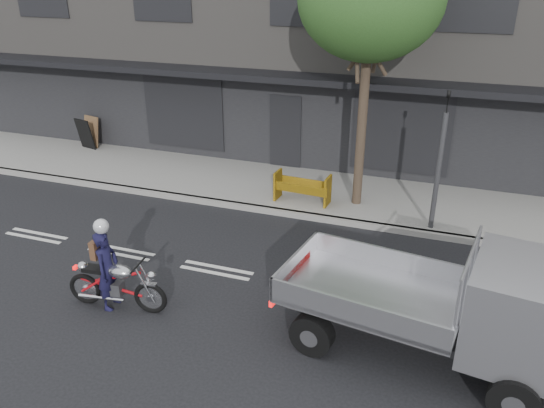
{
  "coord_description": "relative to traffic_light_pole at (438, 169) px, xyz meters",
  "views": [
    {
      "loc": [
        4.37,
        -8.85,
        6.0
      ],
      "look_at": [
        1.09,
        0.5,
        1.52
      ],
      "focal_mm": 35.0,
      "sensor_mm": 36.0,
      "label": 1
    }
  ],
  "objects": [
    {
      "name": "sidewalk",
      "position": [
        -4.2,
        1.35,
        -1.58
      ],
      "size": [
        32.0,
        3.2,
        0.15
      ],
      "primitive_type": "cube",
      "color": "gray",
      "rests_on": "ground"
    },
    {
      "name": "building_main",
      "position": [
        -4.2,
        7.95,
        2.35
      ],
      "size": [
        26.0,
        10.0,
        8.0
      ],
      "primitive_type": "cube",
      "color": "slate",
      "rests_on": "ground"
    },
    {
      "name": "flatbed_ute",
      "position": [
        1.17,
        -4.79,
        -0.42
      ],
      "size": [
        4.87,
        2.52,
        2.15
      ],
      "rotation": [
        0.0,
        0.0,
        -0.15
      ],
      "color": "black",
      "rests_on": "ground"
    },
    {
      "name": "sandwich_board",
      "position": [
        -11.74,
        2.27,
        -0.97
      ],
      "size": [
        0.76,
        0.6,
        1.07
      ],
      "primitive_type": null,
      "rotation": [
        0.0,
        0.0,
        -0.24
      ],
      "color": "black",
      "rests_on": "sidewalk"
    },
    {
      "name": "construction_barrier",
      "position": [
        -3.4,
        0.21,
        -1.08
      ],
      "size": [
        1.53,
        0.7,
        0.84
      ],
      "primitive_type": null,
      "rotation": [
        0.0,
        0.0,
        -0.07
      ],
      "color": "#F3AC0C",
      "rests_on": "sidewalk"
    },
    {
      "name": "ground",
      "position": [
        -4.2,
        -3.35,
        -1.65
      ],
      "size": [
        80.0,
        80.0,
        0.0
      ],
      "primitive_type": "plane",
      "color": "black",
      "rests_on": "ground"
    },
    {
      "name": "motorcycle",
      "position": [
        -5.4,
        -5.19,
        -1.12
      ],
      "size": [
        2.01,
        0.58,
        1.04
      ],
      "rotation": [
        0.0,
        0.0,
        0.11
      ],
      "color": "black",
      "rests_on": "ground"
    },
    {
      "name": "kerb",
      "position": [
        -4.2,
        -0.25,
        -1.58
      ],
      "size": [
        32.0,
        0.2,
        0.15
      ],
      "primitive_type": "cube",
      "color": "gray",
      "rests_on": "ground"
    },
    {
      "name": "rider",
      "position": [
        -5.55,
        -5.19,
        -0.86
      ],
      "size": [
        0.44,
        0.61,
        1.58
      ],
      "primitive_type": "imported",
      "rotation": [
        0.0,
        0.0,
        1.68
      ],
      "color": "black",
      "rests_on": "ground"
    },
    {
      "name": "traffic_light_pole",
      "position": [
        0.0,
        0.0,
        0.0
      ],
      "size": [
        0.12,
        0.12,
        3.5
      ],
      "color": "#2D2D30",
      "rests_on": "ground"
    }
  ]
}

